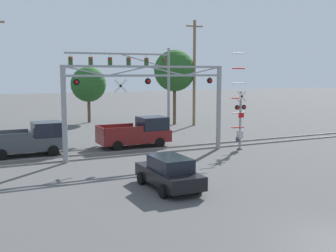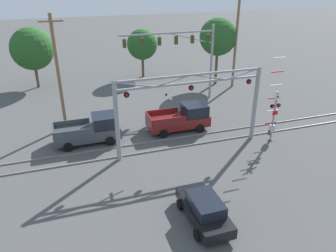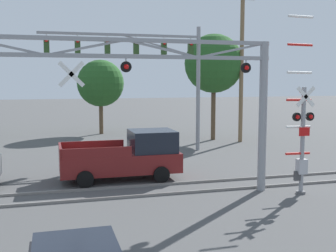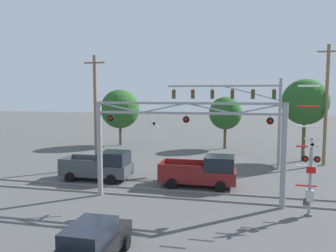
% 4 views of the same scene
% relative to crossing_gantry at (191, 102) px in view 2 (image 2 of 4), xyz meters
% --- Properties ---
extents(rail_track_near, '(80.00, 0.08, 0.10)m').
position_rel_crossing_gantry_xyz_m(rail_track_near, '(0.01, 0.28, -3.63)').
color(rail_track_near, gray).
rests_on(rail_track_near, ground_plane).
extents(rail_track_far, '(80.00, 0.08, 0.10)m').
position_rel_crossing_gantry_xyz_m(rail_track_far, '(0.01, 1.72, -3.63)').
color(rail_track_far, gray).
rests_on(rail_track_far, ground_plane).
extents(crossing_gantry, '(10.92, 0.32, 5.73)m').
position_rel_crossing_gantry_xyz_m(crossing_gantry, '(0.00, 0.00, 0.00)').
color(crossing_gantry, gray).
rests_on(crossing_gantry, ground_plane).
extents(crossing_signal_mast, '(1.20, 0.35, 6.62)m').
position_rel_crossing_gantry_xyz_m(crossing_signal_mast, '(6.46, -0.89, -1.48)').
color(crossing_signal_mast, gray).
rests_on(crossing_signal_mast, ground_plane).
extents(traffic_signal_span, '(9.39, 0.39, 7.45)m').
position_rel_crossing_gantry_xyz_m(traffic_signal_span, '(3.46, 9.59, 1.61)').
color(traffic_signal_span, gray).
rests_on(traffic_signal_span, ground_plane).
extents(pickup_truck_lead, '(5.08, 2.34, 2.10)m').
position_rel_crossing_gantry_xyz_m(pickup_truck_lead, '(0.62, 3.27, -2.69)').
color(pickup_truck_lead, maroon).
rests_on(pickup_truck_lead, ground_plane).
extents(pickup_truck_following, '(4.98, 2.34, 2.10)m').
position_rel_crossing_gantry_xyz_m(pickup_truck_following, '(-6.77, 3.38, -2.69)').
color(pickup_truck_following, '#3D4247').
rests_on(pickup_truck_following, ground_plane).
extents(sedan_waiting, '(1.95, 4.14, 1.50)m').
position_rel_crossing_gantry_xyz_m(sedan_waiting, '(-2.21, -7.64, -2.92)').
color(sedan_waiting, black).
rests_on(sedan_waiting, ground_plane).
extents(utility_pole_left, '(1.80, 0.28, 9.30)m').
position_rel_crossing_gantry_xyz_m(utility_pole_left, '(-8.63, 6.69, 1.12)').
color(utility_pole_left, brown).
rests_on(utility_pole_left, ground_plane).
extents(utility_pole_right, '(1.80, 0.28, 10.35)m').
position_rel_crossing_gantry_xyz_m(utility_pole_right, '(10.15, 12.10, 1.65)').
color(utility_pole_right, brown).
rests_on(utility_pole_right, ground_plane).
extents(background_tree_beyond_span, '(4.17, 4.17, 7.54)m').
position_rel_crossing_gantry_xyz_m(background_tree_beyond_span, '(8.71, 13.58, 1.76)').
color(background_tree_beyond_span, brown).
rests_on(background_tree_beyond_span, ground_plane).
extents(background_tree_far_left_verge, '(3.70, 3.70, 5.89)m').
position_rel_crossing_gantry_xyz_m(background_tree_far_left_verge, '(1.33, 19.09, 0.35)').
color(background_tree_far_left_verge, brown).
rests_on(background_tree_far_left_verge, ground_plane).
extents(background_tree_far_right_verge, '(4.66, 4.66, 6.72)m').
position_rel_crossing_gantry_xyz_m(background_tree_far_right_verge, '(-11.13, 18.85, 0.70)').
color(background_tree_far_right_verge, brown).
rests_on(background_tree_far_right_verge, ground_plane).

